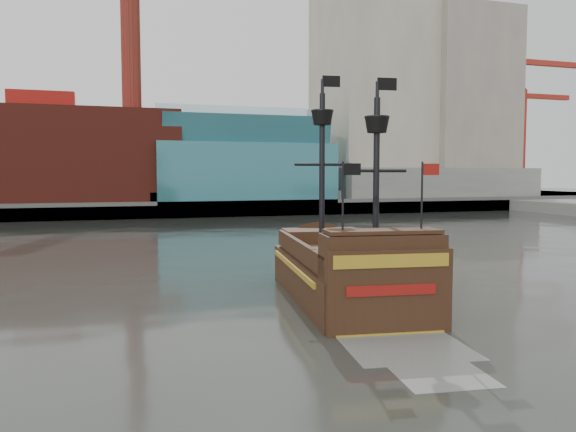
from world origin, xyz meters
name	(u,v)px	position (x,y,z in m)	size (l,w,h in m)	color
ground	(355,308)	(0.00, 0.00, 0.00)	(400.00, 400.00, 0.00)	#262823
promenade_far	(170,202)	(0.00, 92.00, 1.00)	(220.00, 60.00, 2.00)	slate
seawall	(190,209)	(0.00, 62.50, 1.30)	(220.00, 1.00, 2.60)	#4C4C49
skyline	(200,83)	(5.21, 84.56, 24.55)	(149.00, 45.00, 62.00)	#796448
crane_a	(520,121)	(78.63, 82.00, 19.11)	(22.50, 4.00, 32.25)	slate
crane_b	(524,139)	(88.23, 92.00, 15.57)	(19.10, 4.00, 26.25)	slate
pirate_ship	(347,278)	(0.31, 1.81, 1.21)	(7.56, 18.35, 13.33)	black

